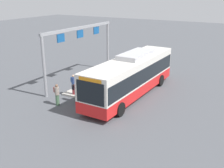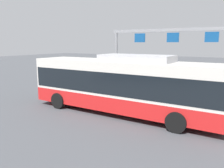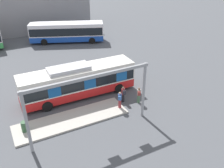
{
  "view_description": "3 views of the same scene",
  "coord_description": "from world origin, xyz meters",
  "px_view_note": "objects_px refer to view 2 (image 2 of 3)",
  "views": [
    {
      "loc": [
        19.1,
        9.32,
        8.22
      ],
      "look_at": [
        2.83,
        -0.17,
        1.78
      ],
      "focal_mm": 43.7,
      "sensor_mm": 36.0,
      "label": 1
    },
    {
      "loc": [
        -6.22,
        11.37,
        4.09
      ],
      "look_at": [
        1.67,
        -1.62,
        1.36
      ],
      "focal_mm": 36.66,
      "sensor_mm": 36.0,
      "label": 2
    },
    {
      "loc": [
        -7.15,
        -21.0,
        13.38
      ],
      "look_at": [
        3.0,
        -1.52,
        1.37
      ],
      "focal_mm": 40.04,
      "sensor_mm": 36.0,
      "label": 3
    }
  ],
  "objects_px": {
    "bus_main": "(122,83)",
    "person_waiting_mid": "(118,82)",
    "person_boarding": "(95,82)",
    "person_waiting_near": "(102,85)"
  },
  "relations": [
    {
      "from": "bus_main",
      "to": "person_boarding",
      "type": "relative_size",
      "value": 6.93
    },
    {
      "from": "bus_main",
      "to": "person_boarding",
      "type": "bearing_deg",
      "value": -38.77
    },
    {
      "from": "bus_main",
      "to": "person_waiting_mid",
      "type": "distance_m",
      "value": 4.79
    },
    {
      "from": "bus_main",
      "to": "person_waiting_near",
      "type": "bearing_deg",
      "value": -40.56
    },
    {
      "from": "person_boarding",
      "to": "person_waiting_mid",
      "type": "height_order",
      "value": "person_waiting_mid"
    },
    {
      "from": "bus_main",
      "to": "person_waiting_mid",
      "type": "xyz_separation_m",
      "value": [
        2.53,
        -3.99,
        -0.76
      ]
    },
    {
      "from": "person_waiting_mid",
      "to": "person_boarding",
      "type": "bearing_deg",
      "value": -54.16
    },
    {
      "from": "person_waiting_mid",
      "to": "bus_main",
      "type": "bearing_deg",
      "value": 65.42
    },
    {
      "from": "person_boarding",
      "to": "person_waiting_near",
      "type": "height_order",
      "value": "same"
    },
    {
      "from": "bus_main",
      "to": "person_waiting_mid",
      "type": "relative_size",
      "value": 6.93
    }
  ]
}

